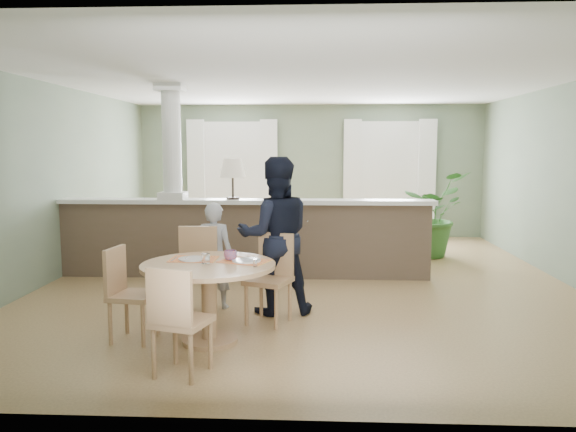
# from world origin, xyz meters

# --- Properties ---
(ground) EXTENTS (8.00, 8.00, 0.00)m
(ground) POSITION_xyz_m (0.00, 0.00, 0.00)
(ground) COLOR tan
(ground) RESTS_ON ground
(room_shell) EXTENTS (7.02, 8.02, 2.71)m
(room_shell) POSITION_xyz_m (-0.03, 0.63, 1.81)
(room_shell) COLOR gray
(room_shell) RESTS_ON ground
(pony_wall) EXTENTS (5.32, 0.38, 2.70)m
(pony_wall) POSITION_xyz_m (-0.99, 0.20, 0.71)
(pony_wall) COLOR brown
(pony_wall) RESTS_ON ground
(sofa) EXTENTS (3.13, 1.58, 0.87)m
(sofa) POSITION_xyz_m (-0.04, 1.46, 0.44)
(sofa) COLOR #90704E
(sofa) RESTS_ON ground
(houseplant) EXTENTS (1.68, 1.70, 1.43)m
(houseplant) POSITION_xyz_m (2.01, 1.92, 0.71)
(houseplant) COLOR #336829
(houseplant) RESTS_ON ground
(dining_table) EXTENTS (1.25, 1.25, 0.85)m
(dining_table) POSITION_xyz_m (-0.88, -2.49, 0.60)
(dining_table) COLOR tan
(dining_table) RESTS_ON ground
(chair_far_boy) EXTENTS (0.45, 0.45, 0.97)m
(chair_far_boy) POSITION_xyz_m (-1.18, -1.69, 0.54)
(chair_far_boy) COLOR tan
(chair_far_boy) RESTS_ON ground
(chair_far_man) EXTENTS (0.54, 0.54, 0.93)m
(chair_far_man) POSITION_xyz_m (-0.35, -1.82, 0.51)
(chair_far_man) COLOR tan
(chair_far_man) RESTS_ON ground
(chair_near) EXTENTS (0.51, 0.51, 0.90)m
(chair_near) POSITION_xyz_m (-0.98, -3.33, 0.50)
(chair_near) COLOR tan
(chair_near) RESTS_ON ground
(chair_side) EXTENTS (0.46, 0.46, 0.89)m
(chair_side) POSITION_xyz_m (-1.68, -2.47, 0.49)
(chair_side) COLOR tan
(chair_side) RESTS_ON ground
(child_person) EXTENTS (0.48, 0.35, 1.22)m
(child_person) POSITION_xyz_m (-1.04, -1.35, 0.61)
(child_person) COLOR #9E9EA3
(child_person) RESTS_ON ground
(man_person) EXTENTS (0.95, 0.80, 1.73)m
(man_person) POSITION_xyz_m (-0.33, -1.50, 0.87)
(man_person) COLOR black
(man_person) RESTS_ON ground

